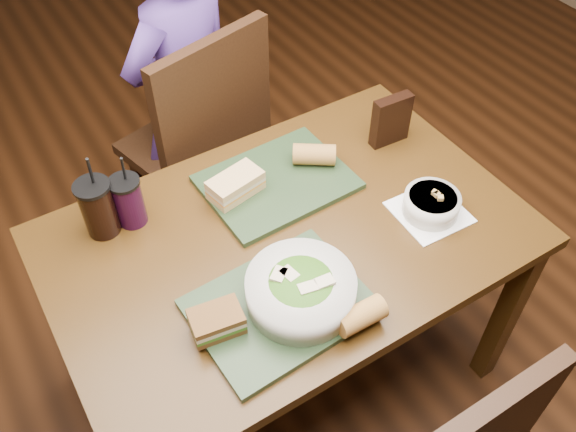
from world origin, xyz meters
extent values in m
plane|color=#381C0B|center=(0.00, 0.00, 0.00)|extent=(6.00, 6.00, 0.00)
cube|color=#3D260C|center=(0.60, -0.38, 0.35)|extent=(0.06, 0.06, 0.71)
cube|color=#3D260C|center=(-0.60, 0.38, 0.35)|extent=(0.06, 0.06, 0.71)
cube|color=#3D260C|center=(0.60, 0.38, 0.35)|extent=(0.06, 0.06, 0.71)
cube|color=#3D260C|center=(0.00, 0.00, 0.73)|extent=(1.30, 0.85, 0.04)
cube|color=black|center=(0.06, 0.74, 0.49)|extent=(0.55, 0.55, 0.04)
cube|color=black|center=(0.06, 0.54, 0.78)|extent=(0.45, 0.15, 0.54)
cube|color=black|center=(-0.14, 0.55, 0.23)|extent=(0.04, 0.04, 0.47)
cube|color=black|center=(0.25, 0.55, 0.23)|extent=(0.04, 0.04, 0.47)
cube|color=black|center=(-0.14, 0.94, 0.23)|extent=(0.04, 0.04, 0.47)
cube|color=black|center=(0.25, 0.94, 0.23)|extent=(0.04, 0.04, 0.47)
imported|color=#452972|center=(0.07, 0.81, 0.68)|extent=(0.57, 0.46, 1.35)
cube|color=#20321B|center=(-0.15, -0.20, 0.76)|extent=(0.43, 0.34, 0.02)
cube|color=#20321B|center=(0.07, 0.18, 0.76)|extent=(0.43, 0.33, 0.02)
cylinder|color=silver|center=(-0.10, -0.22, 0.81)|extent=(0.27, 0.27, 0.08)
ellipsoid|color=#427219|center=(-0.10, -0.22, 0.82)|extent=(0.22, 0.22, 0.07)
cube|color=beige|center=(-0.10, -0.25, 0.85)|extent=(0.05, 0.04, 0.01)
cube|color=beige|center=(-0.05, -0.25, 0.85)|extent=(0.05, 0.04, 0.01)
cube|color=beige|center=(-0.11, -0.19, 0.85)|extent=(0.04, 0.05, 0.01)
cube|color=beige|center=(-0.14, -0.18, 0.85)|extent=(0.05, 0.05, 0.01)
cube|color=white|center=(0.38, -0.15, 0.75)|extent=(0.20, 0.20, 0.00)
cylinder|color=silver|center=(0.38, -0.15, 0.78)|extent=(0.16, 0.16, 0.06)
cylinder|color=black|center=(0.38, -0.15, 0.81)|extent=(0.13, 0.13, 0.01)
cube|color=#B28947|center=(0.39, -0.17, 0.82)|extent=(0.02, 0.02, 0.01)
cube|color=#B28947|center=(0.39, -0.15, 0.82)|extent=(0.02, 0.02, 0.01)
cube|color=#B28947|center=(0.39, -0.14, 0.82)|extent=(0.02, 0.02, 0.01)
cube|color=#593819|center=(-0.31, -0.18, 0.78)|extent=(0.13, 0.10, 0.02)
cube|color=#3F721E|center=(-0.31, -0.18, 0.79)|extent=(0.13, 0.10, 0.01)
cube|color=beige|center=(-0.31, -0.18, 0.80)|extent=(0.13, 0.10, 0.01)
cube|color=#593819|center=(-0.31, -0.18, 0.82)|extent=(0.13, 0.10, 0.02)
cube|color=tan|center=(-0.05, 0.20, 0.78)|extent=(0.17, 0.11, 0.02)
cube|color=orange|center=(-0.05, 0.20, 0.79)|extent=(0.17, 0.11, 0.01)
cube|color=beige|center=(-0.05, 0.20, 0.80)|extent=(0.17, 0.11, 0.01)
cube|color=tan|center=(-0.05, 0.20, 0.82)|extent=(0.17, 0.11, 0.02)
cylinder|color=#AD7533|center=(-0.01, -0.35, 0.80)|extent=(0.12, 0.06, 0.06)
cylinder|color=#AD7533|center=(0.21, 0.19, 0.80)|extent=(0.14, 0.12, 0.06)
cylinder|color=black|center=(-0.42, 0.28, 0.83)|extent=(0.09, 0.09, 0.16)
cylinder|color=black|center=(-0.42, 0.28, 0.92)|extent=(0.10, 0.10, 0.01)
cylinder|color=black|center=(-0.41, 0.28, 0.96)|extent=(0.01, 0.03, 0.10)
cylinder|color=black|center=(-0.34, 0.27, 0.82)|extent=(0.08, 0.08, 0.14)
cylinder|color=black|center=(-0.34, 0.27, 0.90)|extent=(0.09, 0.09, 0.01)
cylinder|color=black|center=(-0.33, 0.27, 0.94)|extent=(0.01, 0.02, 0.09)
cube|color=black|center=(0.48, 0.17, 0.83)|extent=(0.13, 0.05, 0.17)
camera|label=1|loc=(-0.59, -0.94, 2.02)|focal=38.00mm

